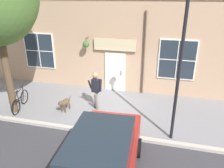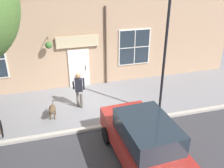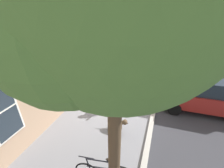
% 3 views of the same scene
% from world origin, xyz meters
% --- Properties ---
extents(ground_plane, '(90.00, 90.00, 0.00)m').
position_xyz_m(ground_plane, '(0.00, 0.00, 0.00)').
color(ground_plane, gray).
extents(storefront_facade, '(0.95, 18.00, 4.86)m').
position_xyz_m(storefront_facade, '(-2.34, -0.02, 2.43)').
color(storefront_facade, tan).
rests_on(storefront_facade, ground_plane).
extents(pedestrian_walking, '(0.64, 0.59, 1.75)m').
position_xyz_m(pedestrian_walking, '(0.09, -0.42, 1.06)').
color(pedestrian_walking, '#6B665B').
rests_on(pedestrian_walking, ground_plane).
extents(dog_on_leash, '(1.01, 0.38, 0.67)m').
position_xyz_m(dog_on_leash, '(0.69, -1.72, 0.43)').
color(dog_on_leash, brown).
rests_on(dog_on_leash, ground_plane).
extents(parked_car_mid_block, '(4.39, 2.11, 1.75)m').
position_xyz_m(parked_car_mid_block, '(4.27, 1.09, 0.88)').
color(parked_car_mid_block, maroon).
rests_on(parked_car_mid_block, ground_plane).
extents(street_lamp, '(0.32, 0.32, 5.39)m').
position_xyz_m(street_lamp, '(1.57, 2.97, 3.47)').
color(street_lamp, black).
rests_on(street_lamp, ground_plane).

